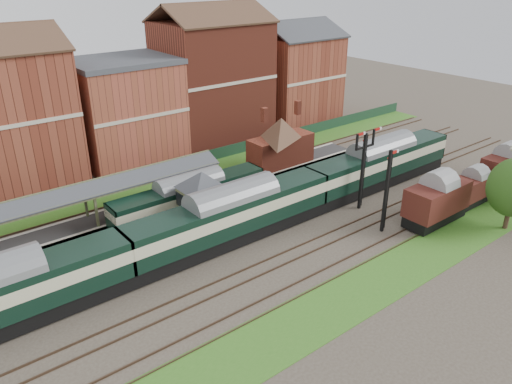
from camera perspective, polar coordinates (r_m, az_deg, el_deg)
ground at (r=46.07m, az=-0.56°, el=-4.91°), size 160.00×160.00×0.00m
grass_back at (r=58.23m, az=-10.28°, el=1.30°), size 90.00×4.50×0.06m
grass_front at (r=38.80m, az=10.62°, el=-11.66°), size 90.00×5.00×0.06m
fence at (r=59.61m, az=-11.27°, el=2.53°), size 90.00×0.12×1.50m
platform at (r=50.92m, az=-11.82°, el=-1.79°), size 55.00×3.40×1.00m
signal_box at (r=45.45m, az=-6.09°, el=-0.95°), size 5.40×5.40×6.00m
brick_hut at (r=50.56m, az=1.64°, el=-0.56°), size 3.20×2.64×2.94m
station_building at (r=58.34m, az=2.86°, el=5.86°), size 8.10×8.10×5.90m
canopy at (r=47.21m, az=-18.69°, el=0.68°), size 26.00×3.89×4.08m
semaphore_bracket at (r=50.17m, az=12.14°, el=2.94°), size 3.60×0.25×8.18m
semaphore_siding at (r=46.35m, az=14.69°, el=0.18°), size 1.23×0.25×8.00m
yard_lamp at (r=55.81m, az=27.21°, el=2.20°), size 2.60×0.22×7.00m
town_backdrop at (r=63.66m, az=-14.88°, el=9.54°), size 69.00×10.00×16.00m
dmu_train at (r=43.72m, az=-2.69°, el=-2.65°), size 60.46×3.17×4.65m
platform_railcar at (r=48.66m, az=-7.54°, el=-0.52°), size 16.25×2.56×3.74m
goods_van_a at (r=50.16m, az=19.96°, el=-0.90°), size 6.87×2.98×4.17m
goods_van_b at (r=55.81m, az=23.63°, el=0.51°), size 5.31×2.30×3.22m
goods_van_c at (r=61.27m, az=26.74°, el=2.45°), size 6.70×2.90×4.07m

